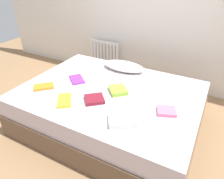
# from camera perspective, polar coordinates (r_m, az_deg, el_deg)

# --- Properties ---
(ground_plane) EXTENTS (8.00, 8.00, 0.00)m
(ground_plane) POSITION_cam_1_polar(r_m,az_deg,el_deg) (2.63, -0.52, -9.54)
(ground_plane) COLOR #93704C
(bed) EXTENTS (2.00, 1.50, 0.50)m
(bed) POSITION_cam_1_polar(r_m,az_deg,el_deg) (2.47, -0.55, -5.17)
(bed) COLOR brown
(bed) RESTS_ON ground
(radiator) EXTENTS (0.55, 0.04, 0.49)m
(radiator) POSITION_cam_1_polar(r_m,az_deg,el_deg) (3.67, -2.11, 9.51)
(radiator) COLOR white
(radiator) RESTS_ON ground
(pillow) EXTENTS (0.57, 0.28, 0.10)m
(pillow) POSITION_cam_1_polar(r_m,az_deg,el_deg) (2.79, 3.24, 6.43)
(pillow) COLOR white
(pillow) RESTS_ON bed
(textbook_pink) EXTENTS (0.22, 0.21, 0.04)m
(textbook_pink) POSITION_cam_1_polar(r_m,az_deg,el_deg) (2.04, 14.78, -5.79)
(textbook_pink) COLOR pink
(textbook_pink) RESTS_ON bed
(textbook_orange) EXTENTS (0.25, 0.25, 0.03)m
(textbook_orange) POSITION_cam_1_polar(r_m,az_deg,el_deg) (2.50, -18.25, 0.75)
(textbook_orange) COLOR orange
(textbook_orange) RESTS_ON bed
(textbook_purple) EXTENTS (0.28, 0.27, 0.02)m
(textbook_purple) POSITION_cam_1_polar(r_m,az_deg,el_deg) (2.57, -9.67, 2.77)
(textbook_purple) COLOR purple
(textbook_purple) RESTS_ON bed
(textbook_maroon) EXTENTS (0.26, 0.26, 0.04)m
(textbook_maroon) POSITION_cam_1_polar(r_m,az_deg,el_deg) (2.15, -4.88, -2.66)
(textbook_maroon) COLOR maroon
(textbook_maroon) RESTS_ON bed
(textbook_white) EXTENTS (0.31, 0.29, 0.05)m
(textbook_white) POSITION_cam_1_polar(r_m,az_deg,el_deg) (1.86, 2.86, -8.42)
(textbook_white) COLOR white
(textbook_white) RESTS_ON bed
(textbook_lime) EXTENTS (0.27, 0.27, 0.04)m
(textbook_lime) POSITION_cam_1_polar(r_m,az_deg,el_deg) (2.29, 1.65, -0.17)
(textbook_lime) COLOR #8CC638
(textbook_lime) RESTS_ON bed
(textbook_yellow) EXTENTS (0.25, 0.28, 0.03)m
(textbook_yellow) POSITION_cam_1_polar(r_m,az_deg,el_deg) (2.18, -12.93, -2.93)
(textbook_yellow) COLOR yellow
(textbook_yellow) RESTS_ON bed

